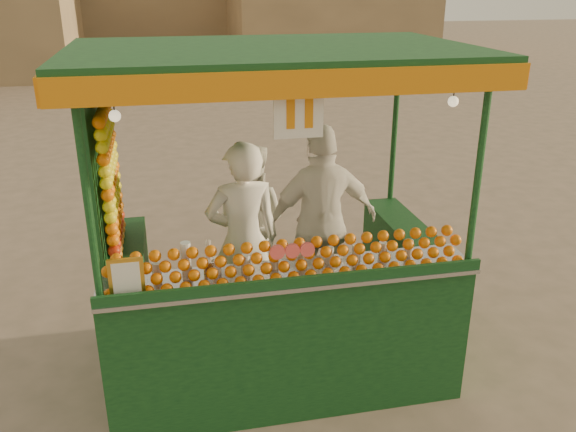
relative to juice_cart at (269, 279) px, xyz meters
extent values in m
plane|color=brown|center=(0.22, 0.13, -0.94)|extent=(90.00, 90.00, 0.00)
cube|color=#0E3417|center=(0.08, 0.15, -0.77)|extent=(2.89, 1.78, 0.33)
cylinder|color=black|center=(-0.92, 0.15, -0.74)|extent=(0.40, 0.11, 0.40)
cylinder|color=black|center=(1.08, 0.15, -0.74)|extent=(0.40, 0.11, 0.40)
cube|color=#0E3417|center=(0.08, -0.57, -0.16)|extent=(2.89, 0.33, 0.89)
cube|color=#0E3417|center=(-1.20, 0.26, -0.16)|extent=(0.33, 1.44, 0.89)
cube|color=#0E3417|center=(1.36, 0.26, -0.16)|extent=(0.33, 1.44, 0.89)
cube|color=#B2B2B7|center=(0.08, -0.54, 0.30)|extent=(2.89, 0.51, 0.03)
cylinder|color=#0E3417|center=(-1.31, -0.68, 1.06)|extent=(0.06, 0.06, 1.55)
cylinder|color=#0E3417|center=(1.47, -0.68, 1.06)|extent=(0.06, 0.06, 1.55)
cylinder|color=#0E3417|center=(-1.31, 0.98, 1.06)|extent=(0.06, 0.06, 1.55)
cylinder|color=#0E3417|center=(1.47, 0.98, 1.06)|extent=(0.06, 0.06, 1.55)
cube|color=#0E3417|center=(0.08, 0.15, 1.88)|extent=(3.11, 2.00, 0.09)
cube|color=orange|center=(0.08, -0.85, 1.80)|extent=(3.11, 0.04, 0.18)
cube|color=orange|center=(0.08, 1.15, 1.80)|extent=(3.11, 0.04, 0.18)
cube|color=orange|center=(-1.47, 0.15, 1.80)|extent=(0.04, 2.00, 0.18)
cube|color=orange|center=(1.63, 0.15, 1.80)|extent=(0.04, 2.00, 0.18)
cylinder|color=#FF504D|center=(0.06, -0.68, 0.57)|extent=(0.11, 0.03, 0.11)
cube|color=gold|center=(-1.12, -0.68, 0.47)|extent=(0.24, 0.02, 0.31)
cube|color=white|center=(0.08, -0.76, 1.60)|extent=(0.33, 0.02, 0.33)
sphere|color=#FFE5B2|center=(-1.09, -0.60, 1.60)|extent=(0.08, 0.08, 0.08)
sphere|color=#FFE5B2|center=(1.25, -0.60, 1.60)|extent=(0.08, 0.08, 0.08)
imported|color=white|center=(-0.18, 0.21, 0.29)|extent=(0.68, 0.47, 1.78)
imported|color=silver|center=(-0.05, 0.82, 0.20)|extent=(0.97, 0.89, 1.60)
imported|color=white|center=(0.58, 0.40, 0.32)|extent=(1.12, 0.57, 1.84)
camera|label=1|loc=(-0.79, -4.52, 2.41)|focal=37.29mm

